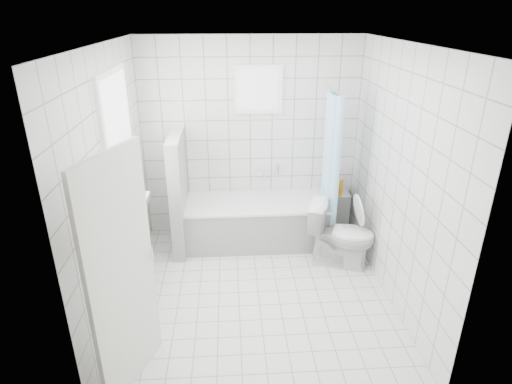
{
  "coord_description": "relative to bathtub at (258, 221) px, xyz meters",
  "views": [
    {
      "loc": [
        -0.27,
        -3.89,
        2.88
      ],
      "look_at": [
        -0.0,
        0.35,
        1.05
      ],
      "focal_mm": 30.0,
      "sensor_mm": 36.0,
      "label": 1
    }
  ],
  "objects": [
    {
      "name": "ground",
      "position": [
        -0.08,
        -1.12,
        -0.29
      ],
      "size": [
        3.0,
        3.0,
        0.0
      ],
      "primitive_type": "plane",
      "color": "white",
      "rests_on": "ground"
    },
    {
      "name": "ceiling",
      "position": [
        -0.08,
        -1.12,
        2.31
      ],
      "size": [
        3.0,
        3.0,
        0.0
      ],
      "primitive_type": "plane",
      "rotation": [
        3.14,
        0.0,
        0.0
      ],
      "color": "white",
      "rests_on": "ground"
    },
    {
      "name": "wall_back",
      "position": [
        -0.08,
        0.38,
        1.01
      ],
      "size": [
        2.8,
        0.02,
        2.6
      ],
      "primitive_type": "cube",
      "color": "white",
      "rests_on": "ground"
    },
    {
      "name": "wall_front",
      "position": [
        -0.08,
        -2.62,
        1.01
      ],
      "size": [
        2.8,
        0.02,
        2.6
      ],
      "primitive_type": "cube",
      "color": "white",
      "rests_on": "ground"
    },
    {
      "name": "wall_left",
      "position": [
        -1.48,
        -1.12,
        1.01
      ],
      "size": [
        0.02,
        3.0,
        2.6
      ],
      "primitive_type": "cube",
      "color": "white",
      "rests_on": "ground"
    },
    {
      "name": "wall_right",
      "position": [
        1.32,
        -1.12,
        1.01
      ],
      "size": [
        0.02,
        3.0,
        2.6
      ],
      "primitive_type": "cube",
      "color": "white",
      "rests_on": "ground"
    },
    {
      "name": "window_left",
      "position": [
        -1.43,
        -0.82,
        1.31
      ],
      "size": [
        0.01,
        0.9,
        1.4
      ],
      "primitive_type": "cube",
      "color": "white",
      "rests_on": "wall_left"
    },
    {
      "name": "window_back",
      "position": [
        0.02,
        0.33,
        1.66
      ],
      "size": [
        0.5,
        0.01,
        0.5
      ],
      "primitive_type": "cube",
      "color": "white",
      "rests_on": "wall_back"
    },
    {
      "name": "window_sill",
      "position": [
        -1.39,
        -0.82,
        0.57
      ],
      "size": [
        0.18,
        1.02,
        0.08
      ],
      "primitive_type": "cube",
      "color": "white",
      "rests_on": "wall_left"
    },
    {
      "name": "door",
      "position": [
        -1.19,
        -2.23,
        0.71
      ],
      "size": [
        0.32,
        0.76,
        2.0
      ],
      "primitive_type": "cube",
      "rotation": [
        0.0,
        0.0,
        -0.36
      ],
      "color": "silver",
      "rests_on": "ground"
    },
    {
      "name": "bathtub",
      "position": [
        0.0,
        0.0,
        0.0
      ],
      "size": [
        1.87,
        0.77,
        0.58
      ],
      "color": "white",
      "rests_on": "ground"
    },
    {
      "name": "partition_wall",
      "position": [
        -1.0,
        -0.05,
        0.46
      ],
      "size": [
        0.15,
        0.85,
        1.5
      ],
      "primitive_type": "cube",
      "color": "white",
      "rests_on": "ground"
    },
    {
      "name": "tiled_ledge",
      "position": [
        1.06,
        0.25,
        -0.02
      ],
      "size": [
        0.4,
        0.24,
        0.55
      ],
      "primitive_type": "cube",
      "color": "white",
      "rests_on": "ground"
    },
    {
      "name": "toilet",
      "position": [
        0.95,
        -0.61,
        0.1
      ],
      "size": [
        0.88,
        0.68,
        0.79
      ],
      "primitive_type": "imported",
      "rotation": [
        0.0,
        0.0,
        1.22
      ],
      "color": "white",
      "rests_on": "ground"
    },
    {
      "name": "curtain_rod",
      "position": [
        0.87,
        -0.02,
        1.71
      ],
      "size": [
        0.02,
        0.8,
        0.02
      ],
      "primitive_type": "cylinder",
      "rotation": [
        1.57,
        0.0,
        0.0
      ],
      "color": "silver",
      "rests_on": "wall_back"
    },
    {
      "name": "shower_curtain",
      "position": [
        0.87,
        -0.16,
        0.81
      ],
      "size": [
        0.14,
        0.48,
        1.78
      ],
      "primitive_type": null,
      "color": "#56BBFE",
      "rests_on": "curtain_rod"
    },
    {
      "name": "tub_faucet",
      "position": [
        0.1,
        0.33,
        0.56
      ],
      "size": [
        0.18,
        0.06,
        0.06
      ],
      "primitive_type": "cube",
      "color": "silver",
      "rests_on": "wall_back"
    },
    {
      "name": "sill_bottles",
      "position": [
        -1.38,
        -0.88,
        0.73
      ],
      "size": [
        0.17,
        0.78,
        0.29
      ],
      "color": "silver",
      "rests_on": "window_sill"
    },
    {
      "name": "ledge_bottles",
      "position": [
        1.06,
        0.23,
        0.38
      ],
      "size": [
        0.18,
        0.19,
        0.27
      ],
      "color": "#199951",
      "rests_on": "tiled_ledge"
    }
  ]
}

